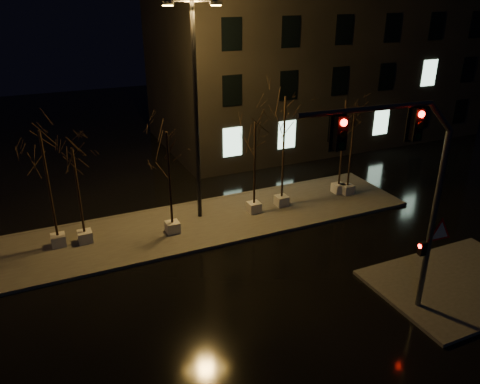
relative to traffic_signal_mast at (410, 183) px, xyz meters
name	(u,v)px	position (x,y,z in m)	size (l,w,h in m)	color
ground	(259,283)	(-3.52, 3.86, -5.36)	(90.00, 90.00, 0.00)	black
median	(208,222)	(-3.52, 9.86, -5.29)	(22.00, 5.00, 0.15)	#45423D
sidewalk_corner	(460,283)	(3.98, 0.36, -5.29)	(7.00, 5.00, 0.15)	#45423D
building	(318,41)	(10.48, 21.86, 2.14)	(25.00, 12.00, 15.00)	black
tree_0	(44,158)	(-10.83, 10.34, -0.86)	(1.80, 1.80, 5.73)	beige
tree_1	(75,170)	(-9.64, 10.19, -1.56)	(1.80, 1.80, 4.81)	beige
tree_2	(168,156)	(-5.56, 9.40, -1.20)	(1.80, 1.80, 5.28)	beige
tree_3	(255,143)	(-0.88, 9.81, -1.33)	(1.80, 1.80, 5.12)	beige
tree_4	(285,122)	(0.89, 9.96, -0.46)	(1.80, 1.80, 6.26)	beige
tree_5	(344,122)	(4.82, 10.12, -0.94)	(1.80, 1.80, 5.64)	beige
tree_6	(353,130)	(5.19, 9.77, -1.37)	(1.80, 1.80, 5.07)	beige
traffic_signal_mast	(410,183)	(0.00, 0.00, 0.00)	(6.49, 0.57, 7.94)	#53565A
streetlight_main	(196,101)	(-3.72, 10.54, 0.95)	(2.62, 1.09, 10.68)	black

